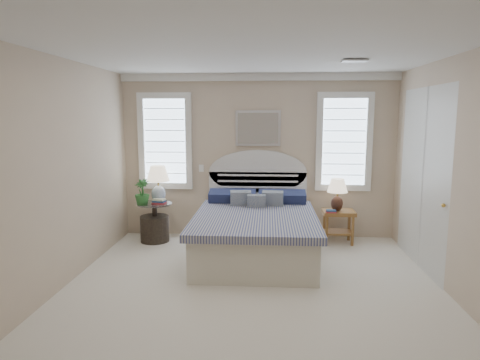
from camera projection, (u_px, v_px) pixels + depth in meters
The scene contains 21 objects.
floor at pixel (252, 296), 4.84m from camera, with size 4.50×5.00×0.01m, color beige.
ceiling at pixel (253, 50), 4.43m from camera, with size 4.50×5.00×0.01m, color silver.
wall_back at pixel (258, 157), 7.10m from camera, with size 4.50×0.02×2.70m, color beige.
wall_left at pixel (52, 177), 4.78m from camera, with size 0.02×5.00×2.70m, color beige.
wall_right at pixel (466, 181), 4.49m from camera, with size 0.02×5.00×2.70m, color beige.
crown_molding at pixel (258, 77), 6.87m from camera, with size 4.50×0.08×0.12m, color white.
hvac_vent at pixel (355, 61), 5.15m from camera, with size 0.30×0.20×0.02m, color #B2B2B2.
switch_plate at pixel (201, 168), 7.18m from camera, with size 0.08×0.01×0.12m, color white.
window_left at pixel (165, 141), 7.14m from camera, with size 0.90×0.06×1.60m, color silver.
window_right at pixel (344, 142), 6.95m from camera, with size 0.90×0.06×1.60m, color silver.
painting at pixel (258, 128), 6.99m from camera, with size 0.74×0.04×0.58m, color silver.
closet_door at pixel (423, 178), 5.70m from camera, with size 0.02×1.80×2.40m, color silver.
bed at pixel (256, 229), 6.22m from camera, with size 1.72×2.28×1.47m.
side_table_left at pixel (155, 218), 6.91m from camera, with size 0.56×0.56×0.63m.
nightstand_right at pixel (338, 219), 6.82m from camera, with size 0.50×0.40×0.53m.
floor_pot at pixel (155, 229), 6.93m from camera, with size 0.46×0.46×0.42m, color black.
lamp_left at pixel (158, 180), 6.90m from camera, with size 0.37×0.37×0.60m.
lamp_right at pixel (337, 191), 6.74m from camera, with size 0.42×0.42×0.52m.
potted_plant at pixel (142, 192), 6.71m from camera, with size 0.23×0.23×0.41m, color #28662B.
books_left at pixel (159, 201), 6.82m from camera, with size 0.23×0.18×0.08m.
books_right at pixel (331, 211), 6.65m from camera, with size 0.17×0.13×0.04m.
Camera 1 is at (0.17, -4.58, 2.03)m, focal length 32.00 mm.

